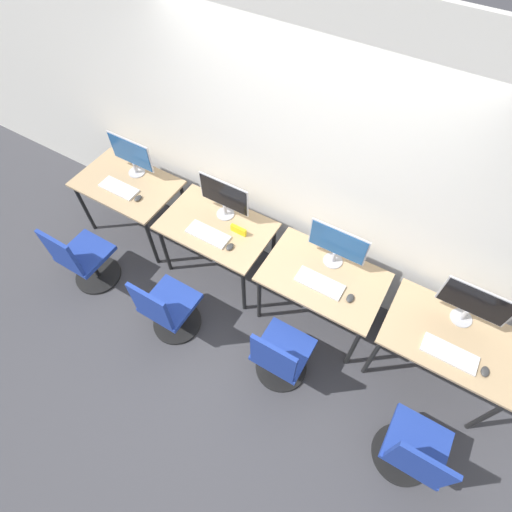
{
  "coord_description": "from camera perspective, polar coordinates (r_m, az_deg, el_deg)",
  "views": [
    {
      "loc": [
        1.02,
        -1.57,
        3.68
      ],
      "look_at": [
        0.0,
        0.14,
        0.88
      ],
      "focal_mm": 28.0,
      "sensor_mm": 36.0,
      "label": 1
    }
  ],
  "objects": [
    {
      "name": "desk_left",
      "position": [
        3.92,
        -5.61,
        3.57
      ],
      "size": [
        1.06,
        0.69,
        0.73
      ],
      "color": "tan",
      "rests_on": "ground_plane"
    },
    {
      "name": "office_chair_far_left",
      "position": [
        4.4,
        -23.38,
        -0.6
      ],
      "size": [
        0.48,
        0.48,
        0.89
      ],
      "color": "black",
      "rests_on": "ground_plane"
    },
    {
      "name": "office_chair_right",
      "position": [
        3.56,
        3.46,
        -14.28
      ],
      "size": [
        0.48,
        0.48,
        0.89
      ],
      "color": "black",
      "rests_on": "ground_plane"
    },
    {
      "name": "desk_far_left",
      "position": [
        4.5,
        -17.8,
        9.16
      ],
      "size": [
        1.06,
        0.69,
        0.73
      ],
      "color": "tan",
      "rests_on": "ground_plane"
    },
    {
      "name": "desk_right",
      "position": [
        3.61,
        9.46,
        -3.63
      ],
      "size": [
        1.06,
        0.69,
        0.73
      ],
      "color": "tan",
      "rests_on": "ground_plane"
    },
    {
      "name": "mouse_right",
      "position": [
        3.45,
        13.31,
        -5.88
      ],
      "size": [
        0.06,
        0.09,
        0.03
      ],
      "color": "#333333",
      "rests_on": "desk_right"
    },
    {
      "name": "monitor_right",
      "position": [
        3.45,
        11.54,
        1.61
      ],
      "size": [
        0.52,
        0.17,
        0.43
      ],
      "color": "#B2B2B7",
      "rests_on": "desk_right"
    },
    {
      "name": "placard_left",
      "position": [
        3.75,
        -2.52,
        3.72
      ],
      "size": [
        0.16,
        0.03,
        0.08
      ],
      "color": "yellow",
      "rests_on": "desk_left"
    },
    {
      "name": "office_chair_left",
      "position": [
        3.84,
        -12.47,
        -7.56
      ],
      "size": [
        0.48,
        0.48,
        0.89
      ],
      "color": "black",
      "rests_on": "ground_plane"
    },
    {
      "name": "mouse_left",
      "position": [
        3.66,
        -3.74,
        1.32
      ],
      "size": [
        0.06,
        0.09,
        0.03
      ],
      "color": "#333333",
      "rests_on": "desk_left"
    },
    {
      "name": "office_chair_far_right",
      "position": [
        3.56,
        21.38,
        -24.73
      ],
      "size": [
        0.48,
        0.48,
        0.89
      ],
      "color": "black",
      "rests_on": "ground_plane"
    },
    {
      "name": "keyboard_far_right",
      "position": [
        3.49,
        25.92,
        -12.43
      ],
      "size": [
        0.42,
        0.17,
        0.02
      ],
      "color": "silver",
      "rests_on": "desk_far_right"
    },
    {
      "name": "desk_far_right",
      "position": [
        3.65,
        25.96,
        -11.08
      ],
      "size": [
        1.06,
        0.69,
        0.73
      ],
      "color": "tan",
      "rests_on": "ground_plane"
    },
    {
      "name": "monitor_far_left",
      "position": [
        4.37,
        -17.4,
        13.67
      ],
      "size": [
        0.52,
        0.17,
        0.43
      ],
      "color": "#B2B2B7",
      "rests_on": "desk_far_left"
    },
    {
      "name": "mouse_far_left",
      "position": [
        4.22,
        -16.5,
        7.92
      ],
      "size": [
        0.06,
        0.09,
        0.03
      ],
      "color": "#333333",
      "rests_on": "desk_far_left"
    },
    {
      "name": "keyboard_far_left",
      "position": [
        4.39,
        -19.0,
        9.15
      ],
      "size": [
        0.42,
        0.17,
        0.02
      ],
      "color": "silver",
      "rests_on": "desk_far_left"
    },
    {
      "name": "wall_back",
      "position": [
        3.45,
        5.87,
        12.9
      ],
      "size": [
        12.0,
        0.05,
        2.8
      ],
      "color": "silver",
      "rests_on": "ground_plane"
    },
    {
      "name": "keyboard_right",
      "position": [
        3.49,
        9.07,
        -3.84
      ],
      "size": [
        0.42,
        0.17,
        0.02
      ],
      "color": "silver",
      "rests_on": "desk_right"
    },
    {
      "name": "mouse_far_right",
      "position": [
        3.55,
        29.91,
        -14.12
      ],
      "size": [
        0.06,
        0.09,
        0.03
      ],
      "color": "#333333",
      "rests_on": "desk_far_right"
    },
    {
      "name": "ground_plane",
      "position": [
        4.13,
        -0.98,
        -8.47
      ],
      "size": [
        20.0,
        20.0,
        0.0
      ],
      "primitive_type": "plane",
      "color": "#3D3D42"
    },
    {
      "name": "monitor_far_right",
      "position": [
        3.5,
        28.71,
        -6.0
      ],
      "size": [
        0.52,
        0.17,
        0.43
      ],
      "color": "#B2B2B7",
      "rests_on": "desk_far_right"
    },
    {
      "name": "keyboard_left",
      "position": [
        3.78,
        -6.86,
        3.11
      ],
      "size": [
        0.42,
        0.17,
        0.02
      ],
      "color": "silver",
      "rests_on": "desk_left"
    },
    {
      "name": "monitor_left",
      "position": [
        3.76,
        -4.59,
        8.45
      ],
      "size": [
        0.52,
        0.17,
        0.43
      ],
      "color": "#B2B2B7",
      "rests_on": "desk_left"
    }
  ]
}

